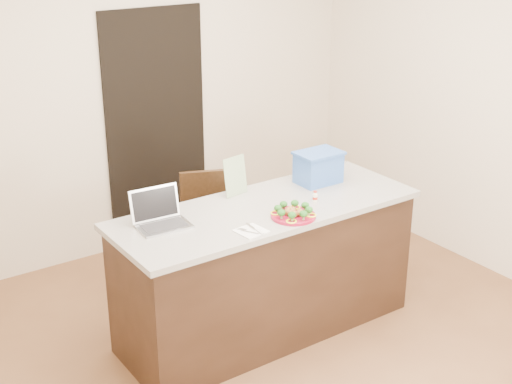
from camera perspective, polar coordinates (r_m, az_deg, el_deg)
ground at (r=4.89m, az=2.52°, el=-12.11°), size 4.00×4.00×0.00m
room_shell at (r=4.20m, az=2.88°, el=6.55°), size 4.00×4.00×4.00m
doorway at (r=6.05m, az=-7.96°, el=5.02°), size 0.90×0.02×2.00m
island at (r=4.82m, az=0.81°, el=-6.18°), size 2.06×0.76×0.92m
plate at (r=4.47m, az=3.00°, el=-1.89°), size 0.28×0.28×0.02m
meatballs at (r=4.45m, az=2.97°, el=-1.59°), size 0.11×0.11×0.04m
broccoli at (r=4.45m, az=3.01°, el=-1.37°), size 0.24×0.24×0.04m
pepper_rings at (r=4.46m, az=3.00°, el=-1.78°), size 0.23×0.23×0.01m
napkin at (r=4.27m, az=-0.40°, el=-3.15°), size 0.18×0.18×0.01m
fork at (r=4.26m, az=-0.68°, el=-3.10°), size 0.07×0.14×0.00m
knife at (r=4.27m, az=0.06°, el=-3.04°), size 0.02×0.19×0.01m
yogurt_bottle at (r=4.71m, az=4.75°, el=-0.40°), size 0.03×0.03×0.07m
laptop at (r=4.38m, az=-7.74°, el=-1.85°), size 0.33×0.27×0.22m
leaflet at (r=4.77m, az=-1.67°, el=1.29°), size 0.19×0.07×0.26m
blue_box at (r=5.01m, az=5.00°, el=2.00°), size 0.32×0.23×0.23m
chair at (r=5.32m, az=-3.29°, el=-2.64°), size 0.53×0.55×0.92m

